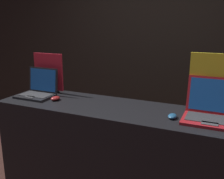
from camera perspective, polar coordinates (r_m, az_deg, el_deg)
wall_back at (r=3.62m, az=10.70°, el=11.74°), size 8.00×0.05×2.80m
display_counter at (r=2.37m, az=-0.10°, el=-13.90°), size 2.00×0.57×0.88m
laptop_front at (r=2.59m, az=-15.75°, el=-0.04°), size 0.33×0.27×0.26m
mouse_front at (r=2.42m, az=-12.22°, el=-1.89°), size 0.07×0.10×0.04m
promo_stand_front at (r=2.69m, az=-13.62°, el=3.34°), size 0.33×0.07×0.39m
laptop_back at (r=2.03m, az=20.94°, el=-4.32°), size 0.39×0.34×0.29m
mouse_back at (r=1.99m, az=13.02°, el=-5.67°), size 0.06×0.10×0.03m
promo_stand_back at (r=2.13m, az=21.57°, el=0.81°), size 0.39×0.07×0.46m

